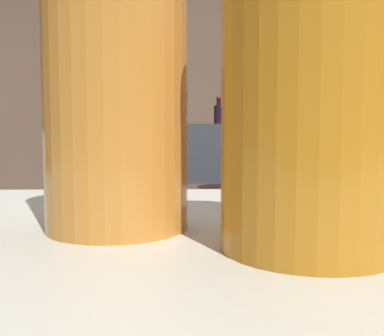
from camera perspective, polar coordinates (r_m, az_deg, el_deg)
name	(u,v)px	position (r m, az deg, el deg)	size (l,w,h in m)	color
wall_back	(200,109)	(3.42, 1.05, 8.17)	(5.20, 0.10, 2.70)	brown
prep_counter	(293,289)	(1.97, 13.73, -15.93)	(2.10, 0.60, 0.88)	#4D3429
back_shelf	(213,204)	(3.18, 2.93, -4.98)	(0.93, 0.36, 1.21)	#383E43
bartender	(328,176)	(1.42, 18.16, -1.03)	(0.46, 0.53, 1.71)	#2B363E
mixing_bowl	(131,185)	(1.80, -8.38, -2.39)	(0.20, 0.20, 0.06)	#D45633
chefs_knife	(359,192)	(1.90, 21.98, -3.02)	(0.24, 0.03, 0.01)	silver
pint_glass_near	(117,104)	(0.25, -10.34, 8.64)	(0.08, 0.08, 0.15)	#C67E30
pint_glass_far	(309,105)	(0.21, 15.76, 8.30)	(0.08, 0.08, 0.14)	#BA741C
bottle_olive_oil	(234,113)	(3.24, 5.84, 7.58)	(0.05, 0.05, 0.24)	black
bottle_hot_sauce	(219,114)	(3.10, 3.68, 7.47)	(0.07, 0.07, 0.20)	black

